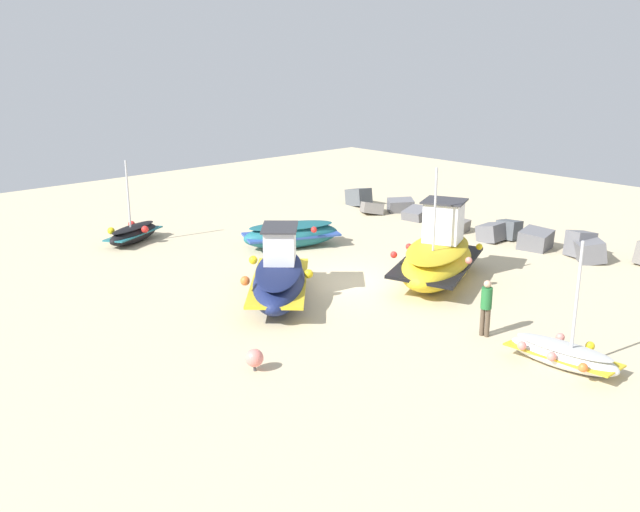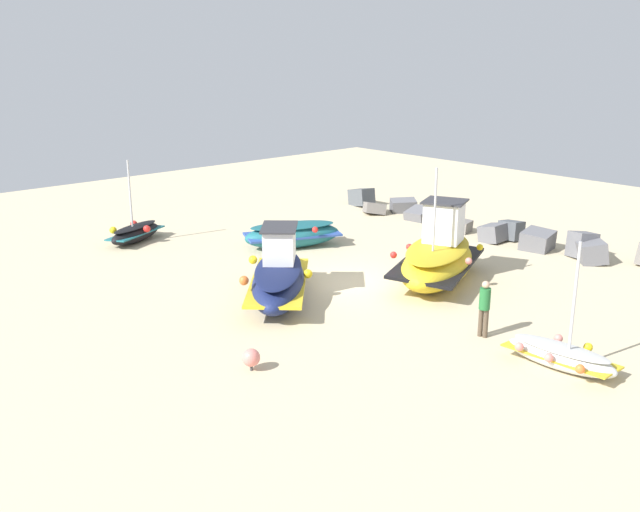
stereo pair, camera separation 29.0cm
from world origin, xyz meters
The scene contains 9 objects.
ground_plane centered at (0.00, 0.00, 0.00)m, with size 50.61×50.61×0.00m, color beige.
fishing_boat_0 centered at (-0.67, -3.10, 0.77)m, with size 5.02×4.89×2.36m.
fishing_boat_1 centered at (8.41, -0.99, 0.34)m, with size 3.05×1.61×3.50m.
fishing_boat_2 centered at (-10.41, -3.12, 0.41)m, with size 2.17×3.15×3.59m.
fishing_boat_3 centered at (1.75, 2.24, 0.89)m, with size 4.23×5.79×4.28m.
fishing_boat_4 centered at (-5.22, 1.35, 0.56)m, with size 2.98×4.35×1.06m.
person_walking centered at (5.83, -0.77, 0.98)m, with size 0.32×0.32×1.70m.
breakwater_rocks centered at (0.66, 9.11, 0.38)m, with size 19.30×2.88×1.27m.
mooring_buoy_0 centered at (3.12, -7.09, 0.36)m, with size 0.47×0.47×0.60m.
Camera 2 is at (16.76, -17.08, 8.07)m, focal length 39.78 mm.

